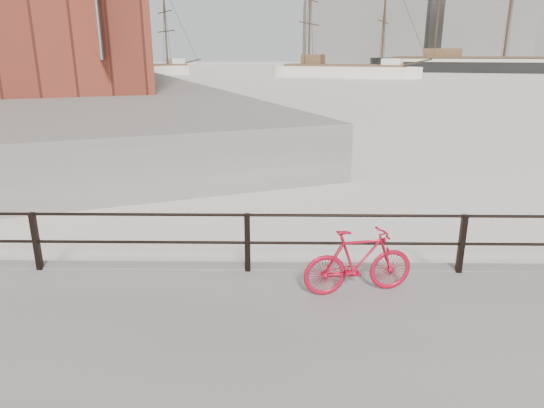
% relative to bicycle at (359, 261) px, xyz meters
% --- Properties ---
extents(ground, '(400.00, 400.00, 0.00)m').
position_rel_bicycle_xyz_m(ground, '(1.79, 0.89, -0.86)').
color(ground, white).
rests_on(ground, ground).
extents(far_quay, '(78.44, 148.07, 1.80)m').
position_rel_bicycle_xyz_m(far_quay, '(-38.21, 72.89, 0.04)').
color(far_quay, gray).
rests_on(far_quay, ground).
extents(guardrail, '(28.00, 0.10, 1.00)m').
position_rel_bicycle_xyz_m(guardrail, '(1.79, 0.74, -0.01)').
color(guardrail, black).
rests_on(guardrail, promenade).
extents(bicycle, '(1.70, 0.59, 1.01)m').
position_rel_bicycle_xyz_m(bicycle, '(0.00, 0.00, 0.00)').
color(bicycle, '#B50C26').
rests_on(bicycle, promenade).
extents(barque_black, '(60.07, 34.02, 32.52)m').
position_rel_bicycle_xyz_m(barque_black, '(42.21, 91.97, -0.86)').
color(barque_black, black).
rests_on(barque_black, ground).
extents(schooner_mid, '(27.76, 18.82, 18.72)m').
position_rel_bicycle_xyz_m(schooner_mid, '(8.99, 73.15, -0.86)').
color(schooner_mid, white).
rests_on(schooner_mid, ground).
extents(schooner_left, '(23.69, 19.31, 16.72)m').
position_rel_bicycle_xyz_m(schooner_left, '(-25.36, 79.95, -0.86)').
color(schooner_left, silver).
rests_on(schooner_left, ground).
extents(workboat_near, '(13.13, 7.03, 7.00)m').
position_rel_bicycle_xyz_m(workboat_near, '(-22.74, 34.93, -0.86)').
color(workboat_near, black).
rests_on(workboat_near, ground).
extents(workboat_far, '(10.74, 4.85, 7.00)m').
position_rel_bicycle_xyz_m(workboat_far, '(-29.60, 47.20, -0.86)').
color(workboat_far, black).
rests_on(workboat_far, ground).
extents(apartment_brick, '(27.87, 22.90, 21.20)m').
position_rel_bicycle_xyz_m(apartment_brick, '(-53.17, 104.59, 11.54)').
color(apartment_brick, maroon).
rests_on(apartment_brick, far_quay).
extents(industrial_west, '(32.00, 18.00, 18.00)m').
position_rel_bicycle_xyz_m(industrial_west, '(21.79, 140.89, 8.14)').
color(industrial_west, gray).
rests_on(industrial_west, ground).
extents(industrial_mid, '(26.00, 20.00, 24.00)m').
position_rel_bicycle_xyz_m(industrial_mid, '(56.79, 145.89, 11.14)').
color(industrial_mid, gray).
rests_on(industrial_mid, ground).
extents(industrial_east, '(20.00, 16.00, 14.00)m').
position_rel_bicycle_xyz_m(industrial_east, '(79.79, 150.89, 6.14)').
color(industrial_east, gray).
rests_on(industrial_east, ground).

